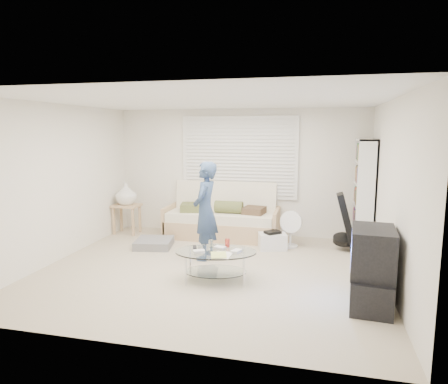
% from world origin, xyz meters
% --- Properties ---
extents(ground, '(5.00, 5.00, 0.00)m').
position_xyz_m(ground, '(0.00, 0.00, 0.00)').
color(ground, '#BCAD92').
rests_on(ground, ground).
extents(room_shell, '(5.02, 4.52, 2.51)m').
position_xyz_m(room_shell, '(0.00, 0.48, 1.63)').
color(room_shell, white).
rests_on(room_shell, ground).
extents(window_blinds, '(2.32, 0.08, 1.62)m').
position_xyz_m(window_blinds, '(0.00, 2.20, 1.55)').
color(window_blinds, silver).
rests_on(window_blinds, ground).
extents(futon_sofa, '(2.20, 0.89, 1.07)m').
position_xyz_m(futon_sofa, '(-0.26, 1.88, 0.35)').
color(futon_sofa, tan).
rests_on(futon_sofa, ground).
extents(grey_floor_pillow, '(0.73, 0.73, 0.14)m').
position_xyz_m(grey_floor_pillow, '(-1.30, 0.92, 0.07)').
color(grey_floor_pillow, slate).
rests_on(grey_floor_pillow, ground).
extents(side_table, '(0.52, 0.42, 1.04)m').
position_xyz_m(side_table, '(-2.22, 1.71, 0.77)').
color(side_table, tan).
rests_on(side_table, ground).
extents(bookshelf, '(0.31, 0.81, 1.94)m').
position_xyz_m(bookshelf, '(2.32, 1.72, 0.97)').
color(bookshelf, white).
rests_on(bookshelf, ground).
extents(guitar_case, '(0.41, 0.37, 0.99)m').
position_xyz_m(guitar_case, '(2.04, 1.51, 0.44)').
color(guitar_case, black).
rests_on(guitar_case, ground).
extents(floor_fan, '(0.41, 0.27, 0.67)m').
position_xyz_m(floor_fan, '(1.09, 1.50, 0.39)').
color(floor_fan, white).
rests_on(floor_fan, ground).
extents(storage_bin, '(0.55, 0.45, 0.33)m').
position_xyz_m(storage_bin, '(0.80, 1.28, 0.15)').
color(storage_bin, white).
rests_on(storage_bin, ground).
extents(tv_unit, '(0.54, 0.90, 0.95)m').
position_xyz_m(tv_unit, '(2.20, -0.74, 0.46)').
color(tv_unit, black).
rests_on(tv_unit, ground).
extents(coffee_table, '(1.25, 0.92, 0.54)m').
position_xyz_m(coffee_table, '(0.20, -0.38, 0.34)').
color(coffee_table, silver).
rests_on(coffee_table, ground).
extents(standing_person, '(0.41, 0.60, 1.59)m').
position_xyz_m(standing_person, '(-0.21, 0.51, 0.80)').
color(standing_person, '#32516B').
rests_on(standing_person, ground).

